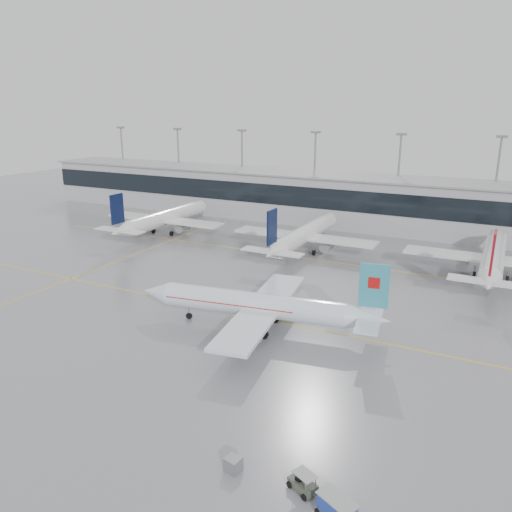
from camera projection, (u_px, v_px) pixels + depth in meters
The scene contains 15 objects.
ground at pixel (219, 309), 73.61m from camera, with size 320.00×320.00×0.00m, color gray.
taxi_line_main at pixel (219, 309), 73.61m from camera, with size 120.00×0.25×0.01m, color yellow.
taxi_line_north at pixel (297, 257), 99.22m from camera, with size 120.00×0.25×0.01m, color yellow.
taxi_line_cross at pixel (129, 256), 99.46m from camera, with size 0.25×60.00×0.01m, color yellow.
terminal at pixel (347, 201), 124.80m from camera, with size 180.00×15.00×12.00m, color #A6A6AA.
terminal_glass at pixel (337, 200), 117.93m from camera, with size 180.00×0.20×5.00m, color black.
terminal_roof at pixel (348, 176), 123.02m from camera, with size 182.00×16.00×0.40m, color gray.
light_masts at pixel (355, 169), 127.81m from camera, with size 156.40×1.00×22.60m.
air_canada_jet at pixel (262, 306), 66.07m from camera, with size 34.53×27.35×10.63m.
parked_jet_b at pixel (165, 218), 116.51m from camera, with size 29.64×36.96×11.72m.
parked_jet_c at pixel (304, 235), 101.30m from camera, with size 29.64×36.96×11.72m.
parked_jet_d at pixel (493, 257), 86.08m from camera, with size 29.64×36.96×11.72m.
baggage_tug at pixel (303, 484), 38.69m from camera, with size 3.39×2.26×1.66m.
baggage_cart at pixel (337, 507), 35.82m from camera, with size 3.35×2.73×1.83m.
gse_unit at pixel (233, 464), 40.78m from camera, with size 1.24×1.15×1.24m, color slate.
Camera 1 is at (35.83, -58.34, 28.70)m, focal length 35.00 mm.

